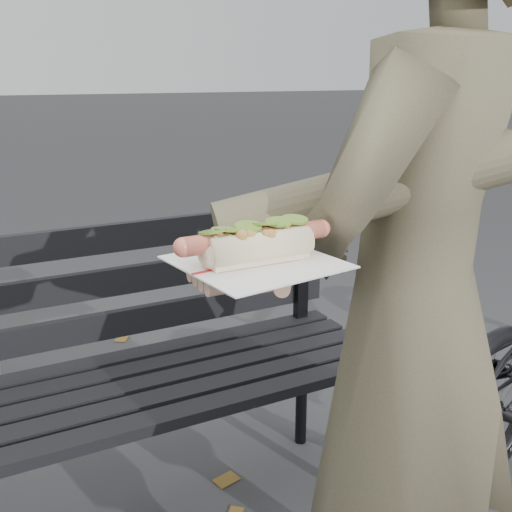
% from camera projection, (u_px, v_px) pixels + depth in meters
% --- Properties ---
extents(park_bench, '(1.50, 0.44, 0.88)m').
position_uv_depth(park_bench, '(107.00, 362.00, 1.62)').
color(park_bench, black).
rests_on(park_bench, ground).
extents(person, '(0.72, 0.60, 1.67)m').
position_uv_depth(person, '(413.00, 321.00, 1.11)').
color(person, brown).
rests_on(person, ground).
extents(held_hotdog, '(0.62, 0.32, 0.20)m').
position_uv_depth(held_hotdog, '(344.00, 207.00, 0.91)').
color(held_hotdog, brown).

